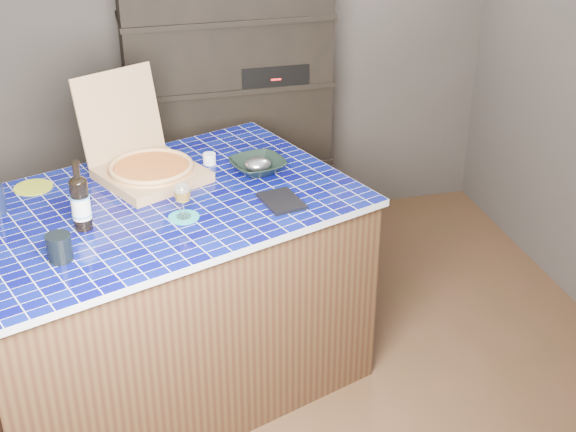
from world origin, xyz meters
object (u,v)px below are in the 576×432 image
object	(u,v)px
wine_glass	(182,194)
kitchen_island	(157,297)
pizza_box	(148,165)
bowl	(258,166)
mead_bottle	(80,202)
dvd_case	(281,201)

from	to	relation	value
wine_glass	kitchen_island	bearing A→B (deg)	127.49
pizza_box	bowl	bearing A→B (deg)	-33.27
kitchen_island	wine_glass	distance (m)	0.64
pizza_box	wine_glass	size ratio (longest dim) A/B	4.01
kitchen_island	bowl	xyz separation A→B (m)	(0.54, 0.20, 0.52)
wine_glass	bowl	world-z (taller)	wine_glass
pizza_box	kitchen_island	bearing A→B (deg)	-122.84
pizza_box	bowl	world-z (taller)	pizza_box
mead_bottle	dvd_case	bearing A→B (deg)	1.26
kitchen_island	wine_glass	size ratio (longest dim) A/B	12.96
kitchen_island	dvd_case	bearing A→B (deg)	-33.88
kitchen_island	wine_glass	xyz separation A→B (m)	(0.13, -0.17, 0.61)
bowl	kitchen_island	bearing A→B (deg)	-159.55
kitchen_island	pizza_box	world-z (taller)	pizza_box
kitchen_island	bowl	bearing A→B (deg)	0.51
kitchen_island	pizza_box	xyz separation A→B (m)	(0.03, 0.26, 0.56)
mead_bottle	dvd_case	size ratio (longest dim) A/B	1.42
mead_bottle	bowl	size ratio (longest dim) A/B	1.21
kitchen_island	bowl	distance (m)	0.78
pizza_box	mead_bottle	bearing A→B (deg)	-152.71
mead_bottle	pizza_box	bearing A→B (deg)	53.61
pizza_box	dvd_case	size ratio (longest dim) A/B	2.99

